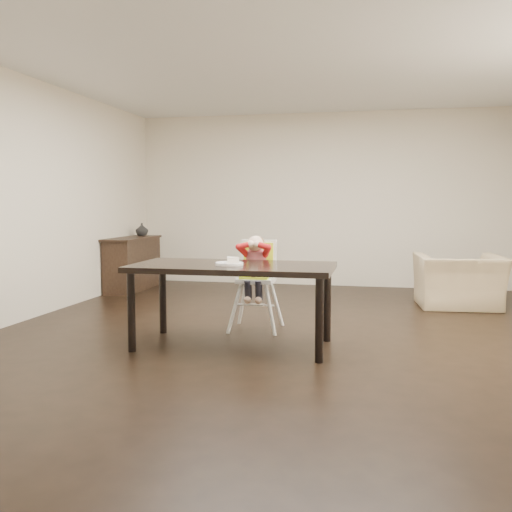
{
  "coord_description": "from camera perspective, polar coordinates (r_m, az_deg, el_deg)",
  "views": [
    {
      "loc": [
        0.82,
        -5.49,
        1.3
      ],
      "look_at": [
        -0.32,
        -0.21,
        0.8
      ],
      "focal_mm": 40.0,
      "sensor_mm": 36.0,
      "label": 1
    }
  ],
  "objects": [
    {
      "name": "room_walls",
      "position": [
        5.58,
        3.75,
        11.02
      ],
      "size": [
        6.02,
        7.02,
        2.71
      ],
      "color": "beige",
      "rests_on": "ground"
    },
    {
      "name": "armchair",
      "position": [
        7.51,
        19.65,
        -1.56
      ],
      "size": [
        1.07,
        0.75,
        0.88
      ],
      "primitive_type": "imported",
      "rotation": [
        0.0,
        0.0,
        3.24
      ],
      "color": "tan",
      "rests_on": "ground"
    },
    {
      "name": "plate",
      "position": [
        5.06,
        -2.62,
        -0.64
      ],
      "size": [
        0.31,
        0.31,
        0.07
      ],
      "rotation": [
        0.0,
        0.0,
        0.29
      ],
      "color": "white",
      "rests_on": "dining_table"
    },
    {
      "name": "sideboard",
      "position": [
        8.73,
        -12.24,
        -0.73
      ],
      "size": [
        0.44,
        1.26,
        0.79
      ],
      "color": "black",
      "rests_on": "ground"
    },
    {
      "name": "ground",
      "position": [
        5.7,
        3.63,
        -7.86
      ],
      "size": [
        7.0,
        7.0,
        0.0
      ],
      "primitive_type": "plane",
      "color": "black",
      "rests_on": "ground"
    },
    {
      "name": "dining_table",
      "position": [
        5.14,
        -2.33,
        -1.72
      ],
      "size": [
        1.8,
        0.9,
        0.75
      ],
      "color": "black",
      "rests_on": "ground"
    },
    {
      "name": "vase",
      "position": [
        9.03,
        -11.34,
        2.59
      ],
      "size": [
        0.23,
        0.24,
        0.19
      ],
      "primitive_type": "imported",
      "rotation": [
        0.0,
        0.0,
        0.22
      ],
      "color": "#99999E",
      "rests_on": "sideboard"
    },
    {
      "name": "high_chair",
      "position": [
        5.83,
        0.05,
        -0.75
      ],
      "size": [
        0.41,
        0.41,
        0.97
      ],
      "rotation": [
        0.0,
        0.0,
        0.0
      ],
      "color": "white",
      "rests_on": "ground"
    }
  ]
}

